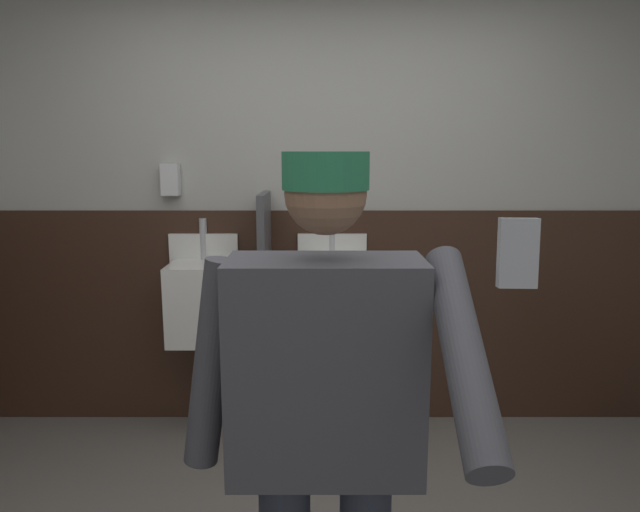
{
  "coord_description": "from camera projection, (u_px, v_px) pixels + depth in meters",
  "views": [
    {
      "loc": [
        -0.0,
        -1.59,
        1.61
      ],
      "look_at": [
        0.01,
        0.39,
        1.25
      ],
      "focal_mm": 31.6,
      "sensor_mm": 36.0,
      "label": 1
    }
  ],
  "objects": [
    {
      "name": "cell_phone",
      "position": [
        516.0,
        253.0,
        0.88
      ],
      "size": [
        0.06,
        0.03,
        0.11
      ],
      "primitive_type": "cube",
      "rotation": [
        -0.06,
        0.0,
        -0.04
      ],
      "color": "#A5A8B2"
    },
    {
      "name": "urinal_left",
      "position": [
        199.0,
        301.0,
        3.21
      ],
      "size": [
        0.4,
        0.34,
        1.24
      ],
      "color": "white",
      "rests_on": "ground_plane"
    },
    {
      "name": "urinal_middle",
      "position": [
        330.0,
        301.0,
        3.22
      ],
      "size": [
        0.4,
        0.34,
        1.24
      ],
      "color": "white",
      "rests_on": "ground_plane"
    },
    {
      "name": "privacy_divider_panel",
      "position": [
        263.0,
        274.0,
        3.12
      ],
      "size": [
        0.04,
        0.4,
        0.9
      ],
      "primitive_type": "cube",
      "color": "#4C4C51"
    },
    {
      "name": "wainscot_band_back",
      "position": [
        318.0,
        317.0,
        3.38
      ],
      "size": [
        4.16,
        0.03,
        1.28
      ],
      "primitive_type": "cube",
      "color": "#382319",
      "rests_on": "ground_plane"
    },
    {
      "name": "soap_dispenser",
      "position": [
        168.0,
        180.0,
        3.21
      ],
      "size": [
        0.1,
        0.07,
        0.18
      ],
      "primitive_type": "cube",
      "color": "silver"
    },
    {
      "name": "wall_back",
      "position": [
        318.0,
        214.0,
        3.35
      ],
      "size": [
        4.76,
        0.12,
        2.51
      ],
      "primitive_type": "cube",
      "color": "#B2B2AD",
      "rests_on": "ground_plane"
    },
    {
      "name": "person",
      "position": [
        324.0,
        411.0,
        1.47
      ],
      "size": [
        0.72,
        0.6,
        1.62
      ],
      "color": "#2D3342",
      "rests_on": "ground_plane"
    }
  ]
}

